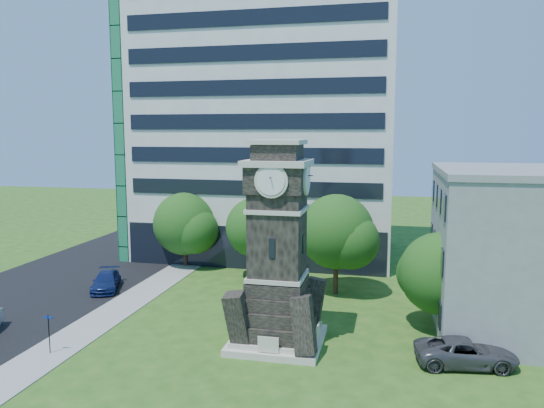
% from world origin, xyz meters
% --- Properties ---
extents(ground, '(160.00, 160.00, 0.00)m').
position_xyz_m(ground, '(0.00, 0.00, 0.00)').
color(ground, '#265117').
rests_on(ground, ground).
extents(sidewalk, '(3.00, 70.00, 0.06)m').
position_xyz_m(sidewalk, '(-9.50, 5.00, 0.03)').
color(sidewalk, gray).
rests_on(sidewalk, ground).
extents(street, '(14.00, 80.00, 0.02)m').
position_xyz_m(street, '(-18.00, 5.00, 0.01)').
color(street, black).
rests_on(street, ground).
extents(clock_tower, '(5.40, 5.40, 12.22)m').
position_xyz_m(clock_tower, '(3.00, 2.00, 5.28)').
color(clock_tower, beige).
rests_on(clock_tower, ground).
extents(office_tall, '(26.20, 15.11, 28.60)m').
position_xyz_m(office_tall, '(-3.20, 25.84, 14.22)').
color(office_tall, white).
rests_on(office_tall, ground).
extents(car_street_north, '(3.59, 5.19, 1.39)m').
position_xyz_m(car_street_north, '(-12.88, 9.69, 0.70)').
color(car_street_north, navy).
rests_on(car_street_north, ground).
extents(car_east_lot, '(5.74, 3.25, 1.51)m').
position_xyz_m(car_east_lot, '(13.68, 1.27, 0.76)').
color(car_east_lot, '#48474C').
rests_on(car_east_lot, ground).
extents(park_bench, '(1.91, 0.51, 0.98)m').
position_xyz_m(park_bench, '(4.14, 2.06, 0.52)').
color(park_bench, black).
rests_on(park_bench, ground).
extents(street_sign, '(0.56, 0.06, 2.32)m').
position_xyz_m(street_sign, '(-9.44, -2.42, 1.45)').
color(street_sign, black).
rests_on(street_sign, ground).
extents(tree_nw, '(6.54, 5.94, 7.05)m').
position_xyz_m(tree_nw, '(-9.43, 18.36, 3.91)').
color(tree_nw, '#332114').
rests_on(tree_nw, ground).
extents(tree_nc, '(5.64, 5.12, 7.15)m').
position_xyz_m(tree_nc, '(-1.71, 15.24, 4.41)').
color(tree_nc, '#332114').
rests_on(tree_nc, ground).
extents(tree_ne, '(6.44, 5.86, 7.91)m').
position_xyz_m(tree_ne, '(5.44, 12.76, 4.78)').
color(tree_ne, '#332114').
rests_on(tree_ne, ground).
extents(tree_east, '(5.75, 5.23, 6.41)m').
position_xyz_m(tree_east, '(12.72, 6.28, 3.64)').
color(tree_east, '#332114').
rests_on(tree_east, ground).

